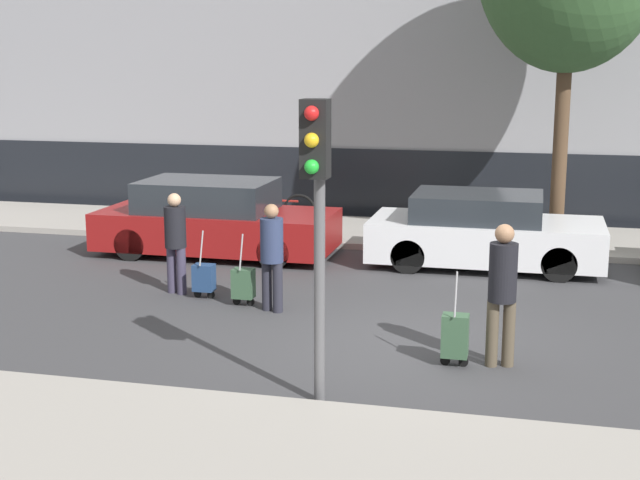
% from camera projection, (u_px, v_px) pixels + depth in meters
% --- Properties ---
extents(ground_plane, '(80.00, 80.00, 0.00)m').
position_uv_depth(ground_plane, '(410.00, 343.00, 11.74)').
color(ground_plane, '#38383A').
extents(sidewalk_near, '(28.00, 2.50, 0.12)m').
position_uv_depth(sidewalk_near, '(352.00, 463.00, 8.16)').
color(sidewalk_near, gray).
rests_on(sidewalk_near, ground_plane).
extents(sidewalk_far, '(28.00, 3.00, 0.12)m').
position_uv_depth(sidewalk_far, '(459.00, 237.00, 18.38)').
color(sidewalk_far, gray).
rests_on(sidewalk_far, ground_plane).
extents(building_facade, '(28.00, 3.17, 9.08)m').
position_uv_depth(building_facade, '(479.00, 21.00, 21.04)').
color(building_facade, gray).
rests_on(building_facade, ground_plane).
extents(parked_car_0, '(4.46, 1.91, 1.42)m').
position_uv_depth(parked_car_0, '(215.00, 220.00, 16.90)').
color(parked_car_0, maroon).
rests_on(parked_car_0, ground_plane).
extents(parked_car_1, '(4.11, 1.90, 1.32)m').
position_uv_depth(parked_car_1, '(484.00, 232.00, 15.96)').
color(parked_car_1, silver).
rests_on(parked_car_1, ground_plane).
extents(pedestrian_left, '(0.34, 0.34, 1.61)m').
position_uv_depth(pedestrian_left, '(175.00, 237.00, 14.04)').
color(pedestrian_left, '#383347').
rests_on(pedestrian_left, ground_plane).
extents(trolley_left, '(0.34, 0.29, 1.08)m').
position_uv_depth(trolley_left, '(204.00, 278.00, 13.88)').
color(trolley_left, navy).
rests_on(trolley_left, ground_plane).
extents(pedestrian_center, '(0.34, 0.34, 1.61)m').
position_uv_depth(pedestrian_center, '(272.00, 251.00, 13.05)').
color(pedestrian_center, '#23232D').
rests_on(pedestrian_center, ground_plane).
extents(trolley_center, '(0.34, 0.29, 1.11)m').
position_uv_depth(trolley_center, '(243.00, 284.00, 13.46)').
color(trolley_center, '#335138').
rests_on(trolley_center, ground_plane).
extents(pedestrian_right, '(0.34, 0.34, 1.76)m').
position_uv_depth(pedestrian_right, '(502.00, 286.00, 10.68)').
color(pedestrian_right, '#4C4233').
rests_on(pedestrian_right, ground_plane).
extents(trolley_right, '(0.34, 0.29, 1.19)m').
position_uv_depth(trolley_right, '(455.00, 336.00, 10.81)').
color(trolley_right, '#335138').
rests_on(trolley_right, ground_plane).
extents(traffic_light, '(0.28, 0.47, 3.29)m').
position_uv_depth(traffic_light, '(317.00, 190.00, 9.17)').
color(traffic_light, '#515154').
rests_on(traffic_light, ground_plane).
extents(parked_bicycle, '(1.77, 0.06, 0.96)m').
position_uv_depth(parked_bicycle, '(276.00, 209.00, 19.14)').
color(parked_bicycle, black).
rests_on(parked_bicycle, sidewalk_far).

